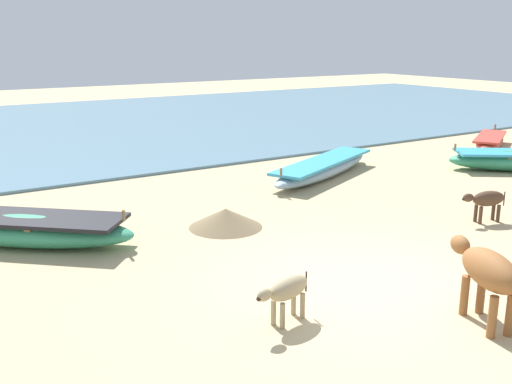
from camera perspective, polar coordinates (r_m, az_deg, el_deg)
The scene contains 9 objects.
ground at distance 9.34m, azimuth 10.59°, elevation -8.92°, with size 80.00×80.00×0.00m, color tan.
sea_water at distance 25.87m, azimuth -19.15°, elevation 5.79°, with size 60.00×20.00×0.08m, color slate.
fishing_boat_1 at distance 22.08m, azimuth 21.74°, elevation 4.63°, with size 3.31×2.41×0.61m.
fishing_boat_3 at distance 16.23m, azimuth 6.56°, elevation 2.37°, with size 4.94×2.93×0.66m.
fishing_boat_4 at distance 11.63m, azimuth -21.43°, elevation -3.35°, with size 3.85×3.63×0.75m.
cow_adult_brown at distance 8.35m, azimuth 21.53°, elevation -7.16°, with size 0.87×1.54×1.03m.
calf_near_dark at distance 12.98m, azimuth 21.49°, elevation -0.71°, with size 1.01×0.49×0.66m.
calf_far_dun at distance 7.90m, azimuth 3.00°, elevation -9.48°, with size 0.99×0.45×0.65m.
debris_pile_1 at distance 11.83m, azimuth -2.97°, elevation -2.54°, with size 1.49×1.49×0.39m, color #7A6647.
Camera 1 is at (-5.97, -6.15, 3.71)m, focal length 41.23 mm.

